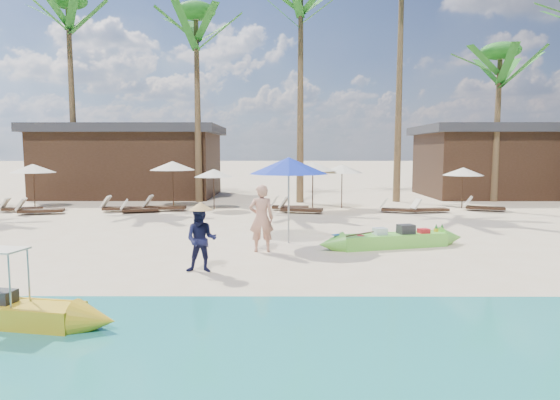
{
  "coord_description": "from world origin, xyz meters",
  "views": [
    {
      "loc": [
        1.17,
        -11.13,
        2.76
      ],
      "look_at": [
        1.12,
        2.0,
        1.38
      ],
      "focal_mm": 30.0,
      "sensor_mm": 36.0,
      "label": 1
    }
  ],
  "objects": [
    {
      "name": "palm_6",
      "position": [
        12.84,
        14.52,
        7.05
      ],
      "size": [
        2.08,
        2.08,
        8.51
      ],
      "color": "brown",
      "rests_on": "ground"
    },
    {
      "name": "resort_parasol_8",
      "position": [
        9.9,
        11.4,
        1.78
      ],
      "size": [
        1.92,
        1.92,
        1.98
      ],
      "color": "#331F14",
      "rests_on": "ground"
    },
    {
      "name": "tourist",
      "position": [
        0.61,
        1.54,
        0.93
      ],
      "size": [
        0.71,
        0.5,
        1.86
      ],
      "primitive_type": "imported",
      "rotation": [
        0.0,
        0.0,
        3.23
      ],
      "color": "tan",
      "rests_on": "ground"
    },
    {
      "name": "lounger_3_left",
      "position": [
        -10.79,
        9.93,
        0.19
      ],
      "size": [
        1.77,
        0.79,
        0.58
      ],
      "rotation": [
        0.0,
        0.0,
        0.16
      ],
      "color": "#331F14",
      "rests_on": "ground"
    },
    {
      "name": "resort_parasol_6",
      "position": [
        2.61,
        10.73,
        2.06
      ],
      "size": [
        2.22,
        2.22,
        2.28
      ],
      "color": "#331F14",
      "rests_on": "ground"
    },
    {
      "name": "palm_3",
      "position": [
        -3.36,
        14.27,
        8.58
      ],
      "size": [
        2.08,
        2.08,
        10.52
      ],
      "color": "brown",
      "rests_on": "ground"
    },
    {
      "name": "palm_2",
      "position": [
        -10.45,
        15.08,
        9.18
      ],
      "size": [
        2.08,
        2.08,
        11.33
      ],
      "color": "brown",
      "rests_on": "ground"
    },
    {
      "name": "wet_sand_strip",
      "position": [
        0.0,
        -5.0,
        0.0
      ],
      "size": [
        240.0,
        4.5,
        0.01
      ],
      "primitive_type": "cube",
      "color": "tan",
      "rests_on": "ground"
    },
    {
      "name": "lounger_7_left",
      "position": [
        6.31,
        9.71,
        0.18
      ],
      "size": [
        1.69,
        0.95,
        0.55
      ],
      "rotation": [
        0.0,
        0.0,
        -0.3
      ],
      "color": "#331F14",
      "rests_on": "ground"
    },
    {
      "name": "ground",
      "position": [
        0.0,
        0.0,
        0.0
      ],
      "size": [
        240.0,
        240.0,
        0.0
      ],
      "primitive_type": "plane",
      "color": "beige",
      "rests_on": "ground"
    },
    {
      "name": "resort_parasol_3",
      "position": [
        -10.84,
        11.36,
        1.93
      ],
      "size": [
        2.08,
        2.08,
        2.14
      ],
      "color": "#331F14",
      "rests_on": "ground"
    },
    {
      "name": "lounger_6_right",
      "position": [
        1.44,
        10.56,
        0.2
      ],
      "size": [
        1.83,
        0.73,
        0.6
      ],
      "rotation": [
        0.0,
        0.0,
        -0.1
      ],
      "color": "#331F14",
      "rests_on": "ground"
    },
    {
      "name": "blue_umbrella",
      "position": [
        1.37,
        2.75,
        2.33
      ],
      "size": [
        2.4,
        2.4,
        2.58
      ],
      "color": "#99999E",
      "rests_on": "ground"
    },
    {
      "name": "pavilion_west",
      "position": [
        -8.0,
        17.5,
        2.19
      ],
      "size": [
        10.8,
        6.6,
        4.3
      ],
      "color": "#331F14",
      "rests_on": "ground"
    },
    {
      "name": "lounger_8_left",
      "position": [
        10.44,
        10.36,
        0.2
      ],
      "size": [
        1.84,
        1.09,
        0.6
      ],
      "rotation": [
        0.0,
        0.0,
        -0.34
      ],
      "color": "#331F14",
      "rests_on": "ground"
    },
    {
      "name": "lounger_5_left",
      "position": [
        -4.34,
        10.26,
        0.22
      ],
      "size": [
        1.92,
        0.61,
        0.65
      ],
      "rotation": [
        0.0,
        0.0,
        0.01
      ],
      "color": "#331F14",
      "rests_on": "ground"
    },
    {
      "name": "resort_parasol_5",
      "position": [
        -2.04,
        10.82,
        1.73
      ],
      "size": [
        1.86,
        1.86,
        1.92
      ],
      "color": "#331F14",
      "rests_on": "ground"
    },
    {
      "name": "lounger_3_right",
      "position": [
        -9.51,
        9.09,
        0.22
      ],
      "size": [
        1.98,
        1.05,
        0.64
      ],
      "rotation": [
        0.0,
        0.0,
        0.26
      ],
      "color": "#331F14",
      "rests_on": "ground"
    },
    {
      "name": "pavilion_east",
      "position": [
        14.0,
        17.5,
        2.2
      ],
      "size": [
        8.8,
        6.6,
        4.3
      ],
      "color": "#331F14",
      "rests_on": "ground"
    },
    {
      "name": "lounger_4_right",
      "position": [
        -5.29,
        9.57,
        0.19
      ],
      "size": [
        1.71,
        0.96,
        0.56
      ],
      "rotation": [
        0.0,
        0.0,
        0.3
      ],
      "color": "#331F14",
      "rests_on": "ground"
    },
    {
      "name": "vendor_green",
      "position": [
        -0.67,
        -0.65,
        0.75
      ],
      "size": [
        0.74,
        0.58,
        1.5
      ],
      "primitive_type": "imported",
      "rotation": [
        0.0,
        0.0,
        -0.02
      ],
      "color": "#141638",
      "rests_on": "ground"
    },
    {
      "name": "lounger_7_right",
      "position": [
        7.72,
        9.69,
        0.19
      ],
      "size": [
        1.75,
        0.78,
        0.57
      ],
      "rotation": [
        0.0,
        0.0,
        0.16
      ],
      "color": "#331F14",
      "rests_on": "ground"
    },
    {
      "name": "lounger_4_left",
      "position": [
        -6.18,
        9.97,
        0.22
      ],
      "size": [
        1.94,
        0.69,
        0.65
      ],
      "rotation": [
        0.0,
        0.0,
        0.05
      ],
      "color": "#331F14",
      "rests_on": "ground"
    },
    {
      "name": "resort_parasol_4",
      "position": [
        -4.21,
        11.87,
        2.04
      ],
      "size": [
        2.2,
        2.2,
        2.26
      ],
      "color": "#331F14",
      "rests_on": "ground"
    },
    {
      "name": "lounger_6_left",
      "position": [
        1.91,
        9.58,
        0.22
      ],
      "size": [
        2.02,
        1.05,
        0.66
      ],
      "rotation": [
        0.0,
        0.0,
        -0.25
      ],
      "color": "#331F14",
      "rests_on": "ground"
    },
    {
      "name": "resort_parasol_7",
      "position": [
        4.07,
        11.43,
        1.92
      ],
      "size": [
        2.06,
        2.06,
        2.12
      ],
      "color": "#331F14",
      "rests_on": "ground"
    },
    {
      "name": "palm_4",
      "position": [
        2.15,
        14.01,
        9.45
      ],
      "size": [
        2.08,
        2.08,
        11.7
      ],
      "color": "brown",
      "rests_on": "ground"
    },
    {
      "name": "green_canoe",
      "position": [
        4.38,
        2.15,
        0.22
      ],
      "size": [
        4.96,
        1.62,
        0.64
      ],
      "rotation": [
        0.0,
        0.0,
        0.26
      ],
      "color": "#65C93D",
      "rests_on": "ground"
    }
  ]
}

